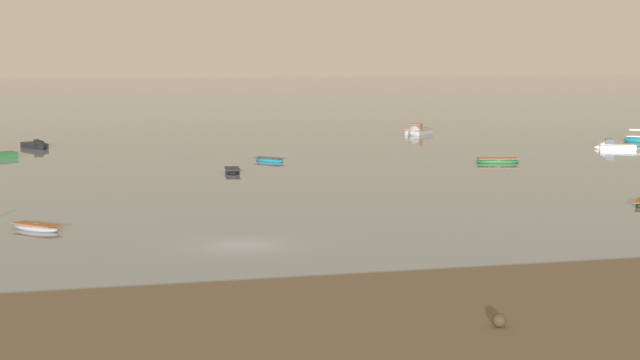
% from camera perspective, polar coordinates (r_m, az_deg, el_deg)
% --- Properties ---
extents(ground_plane, '(800.00, 800.00, 0.00)m').
position_cam_1_polar(ground_plane, '(57.79, -4.30, -3.59)').
color(ground_plane, slate).
extents(mudflat_shore, '(300.30, 26.16, 0.18)m').
position_cam_1_polar(mudflat_shore, '(38.32, 10.53, -9.02)').
color(mudflat_shore, brown).
rests_on(mudflat_shore, ground).
extents(tidal_rock_near, '(0.55, 0.55, 0.55)m').
position_cam_1_polar(tidal_rock_near, '(40.55, 9.79, -7.58)').
color(tidal_rock_near, '#372A1C').
rests_on(tidal_rock_near, mudflat_shore).
extents(rowboat_moored_0, '(4.40, 2.39, 0.66)m').
position_cam_1_polar(rowboat_moored_0, '(102.20, 9.71, 1.03)').
color(rowboat_moored_0, '#23602D').
rests_on(rowboat_moored_0, ground).
extents(motorboat_moored_0, '(5.28, 5.58, 2.17)m').
position_cam_1_polar(motorboat_moored_0, '(136.53, 5.31, 2.64)').
color(motorboat_moored_0, gray).
rests_on(motorboat_moored_0, ground).
extents(motorboat_moored_1, '(4.70, 3.45, 1.71)m').
position_cam_1_polar(motorboat_moored_1, '(119.41, 15.68, 1.76)').
color(motorboat_moored_1, white).
rests_on(motorboat_moored_1, ground).
extents(motorboat_moored_2, '(3.36, 4.90, 1.59)m').
position_cam_1_polar(motorboat_moored_2, '(120.35, -15.25, 1.79)').
color(motorboat_moored_2, black).
rests_on(motorboat_moored_2, ground).
extents(rowboat_moored_1, '(1.68, 3.84, 0.59)m').
position_cam_1_polar(rowboat_moored_1, '(92.55, -4.82, 0.49)').
color(rowboat_moored_1, black).
rests_on(rowboat_moored_1, ground).
extents(rowboat_moored_2, '(3.23, 3.26, 0.54)m').
position_cam_1_polar(rowboat_moored_2, '(64.87, -15.27, -2.52)').
color(rowboat_moored_2, gray).
rests_on(rowboat_moored_2, ground).
extents(rowboat_moored_4, '(3.03, 3.34, 0.53)m').
position_cam_1_polar(rowboat_moored_4, '(102.19, -2.79, 1.11)').
color(rowboat_moored_4, '#197084').
rests_on(rowboat_moored_4, ground).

